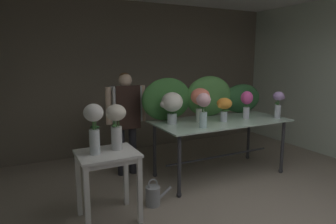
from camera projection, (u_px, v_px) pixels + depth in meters
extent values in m
plane|color=gray|center=(194.00, 177.00, 4.52)|extent=(8.09, 8.09, 0.00)
cube|color=#706656|center=(146.00, 77.00, 5.88)|extent=(5.57, 0.12, 2.82)
cube|color=silver|center=(324.00, 78.00, 5.50)|extent=(0.12, 3.80, 2.82)
cube|color=#B4D2BF|center=(220.00, 121.00, 4.46)|extent=(2.03, 0.96, 0.02)
cylinder|color=#38383D|center=(179.00, 166.00, 3.80)|extent=(0.05, 0.05, 0.84)
sphere|color=#38383D|center=(179.00, 195.00, 3.87)|extent=(0.07, 0.07, 0.07)
cylinder|color=#38383D|center=(282.00, 147.00, 4.61)|extent=(0.05, 0.05, 0.84)
sphere|color=#38383D|center=(281.00, 171.00, 4.68)|extent=(0.07, 0.07, 0.07)
cylinder|color=#38383D|center=(155.00, 150.00, 4.47)|extent=(0.05, 0.05, 0.84)
sphere|color=#38383D|center=(155.00, 175.00, 4.54)|extent=(0.07, 0.07, 0.07)
cylinder|color=#38383D|center=(249.00, 136.00, 5.28)|extent=(0.05, 0.05, 0.84)
sphere|color=#38383D|center=(247.00, 157.00, 5.35)|extent=(0.07, 0.07, 0.07)
cylinder|color=#38383D|center=(219.00, 156.00, 4.56)|extent=(1.83, 0.03, 0.03)
cube|color=white|center=(107.00, 154.00, 3.22)|extent=(0.64, 0.54, 0.03)
cube|color=white|center=(107.00, 158.00, 3.23)|extent=(0.58, 0.48, 0.06)
cube|color=white|center=(87.00, 202.00, 2.96)|extent=(0.05, 0.05, 0.75)
cube|color=white|center=(140.00, 190.00, 3.21)|extent=(0.05, 0.05, 0.75)
cube|color=white|center=(79.00, 184.00, 3.37)|extent=(0.05, 0.05, 0.75)
cube|color=white|center=(126.00, 176.00, 3.62)|extent=(0.05, 0.05, 0.75)
cylinder|color=#232328|center=(121.00, 149.00, 4.54)|extent=(0.12, 0.12, 0.84)
cylinder|color=#232328|center=(133.00, 147.00, 4.62)|extent=(0.12, 0.12, 0.84)
cube|color=silver|center=(126.00, 104.00, 4.46)|extent=(0.44, 0.22, 0.53)
cube|color=black|center=(128.00, 108.00, 4.36)|extent=(0.37, 0.02, 0.65)
cylinder|color=beige|center=(109.00, 106.00, 4.34)|extent=(0.09, 0.09, 0.55)
cylinder|color=beige|center=(142.00, 103.00, 4.58)|extent=(0.09, 0.09, 0.55)
sphere|color=beige|center=(125.00, 80.00, 4.39)|extent=(0.20, 0.20, 0.20)
ellipsoid|color=brown|center=(125.00, 76.00, 4.40)|extent=(0.15, 0.15, 0.09)
ellipsoid|color=#387033|center=(167.00, 99.00, 4.40)|extent=(0.81, 0.21, 0.64)
ellipsoid|color=#477F3D|center=(209.00, 96.00, 4.73)|extent=(0.84, 0.29, 0.64)
ellipsoid|color=#28562D|center=(242.00, 98.00, 5.05)|extent=(0.76, 0.26, 0.49)
cylinder|color=silver|center=(203.00, 120.00, 3.96)|extent=(0.10, 0.10, 0.21)
cylinder|color=#9EBCB2|center=(203.00, 124.00, 3.97)|extent=(0.09, 0.09, 0.09)
cylinder|color=#2D6028|center=(205.00, 116.00, 3.96)|extent=(0.01, 0.01, 0.31)
cylinder|color=#2D6028|center=(202.00, 116.00, 3.96)|extent=(0.01, 0.01, 0.31)
cylinder|color=#2D6028|center=(203.00, 116.00, 3.94)|extent=(0.01, 0.01, 0.31)
ellipsoid|color=#EFB2BC|center=(204.00, 100.00, 3.91)|extent=(0.19, 0.19, 0.19)
sphere|color=#EFB2BC|center=(199.00, 99.00, 3.92)|extent=(0.09, 0.09, 0.09)
sphere|color=#EFB2BC|center=(209.00, 99.00, 3.96)|extent=(0.07, 0.07, 0.07)
cylinder|color=silver|center=(200.00, 116.00, 4.30)|extent=(0.12, 0.12, 0.20)
cylinder|color=#9EBCB2|center=(200.00, 119.00, 4.31)|extent=(0.11, 0.11, 0.08)
cylinder|color=#28562D|center=(201.00, 111.00, 4.31)|extent=(0.01, 0.01, 0.29)
cylinder|color=#28562D|center=(199.00, 111.00, 4.30)|extent=(0.01, 0.01, 0.29)
cylinder|color=#28562D|center=(200.00, 112.00, 4.27)|extent=(0.01, 0.01, 0.29)
ellipsoid|color=#EF7A60|center=(200.00, 97.00, 4.25)|extent=(0.28, 0.28, 0.24)
sphere|color=#EF7A60|center=(195.00, 97.00, 4.23)|extent=(0.10, 0.10, 0.10)
cylinder|color=silver|center=(246.00, 113.00, 4.58)|extent=(0.10, 0.10, 0.18)
cylinder|color=#9EBCB2|center=(246.00, 116.00, 4.59)|extent=(0.09, 0.09, 0.07)
cylinder|color=#2D6028|center=(247.00, 110.00, 4.58)|extent=(0.01, 0.01, 0.25)
cylinder|color=#2D6028|center=(245.00, 110.00, 4.59)|extent=(0.01, 0.01, 0.25)
cylinder|color=#2D6028|center=(247.00, 110.00, 4.55)|extent=(0.01, 0.01, 0.25)
ellipsoid|color=#E54C9E|center=(247.00, 98.00, 4.54)|extent=(0.19, 0.19, 0.20)
sphere|color=#E54C9E|center=(249.00, 98.00, 4.56)|extent=(0.06, 0.06, 0.06)
cylinder|color=silver|center=(224.00, 116.00, 4.36)|extent=(0.10, 0.10, 0.15)
cylinder|color=#9EBCB2|center=(224.00, 119.00, 4.37)|extent=(0.09, 0.09, 0.06)
cylinder|color=#387033|center=(225.00, 114.00, 4.36)|extent=(0.01, 0.01, 0.21)
cylinder|color=#387033|center=(223.00, 114.00, 4.37)|extent=(0.01, 0.01, 0.21)
cylinder|color=#387033|center=(223.00, 114.00, 4.34)|extent=(0.01, 0.01, 0.21)
cylinder|color=#387033|center=(225.00, 114.00, 4.33)|extent=(0.01, 0.01, 0.21)
ellipsoid|color=orange|center=(224.00, 103.00, 4.32)|extent=(0.22, 0.22, 0.17)
sphere|color=orange|center=(220.00, 106.00, 4.27)|extent=(0.07, 0.07, 0.07)
sphere|color=orange|center=(229.00, 102.00, 4.37)|extent=(0.05, 0.05, 0.05)
ellipsoid|color=#387033|center=(226.00, 110.00, 4.31)|extent=(0.11, 0.06, 0.03)
cylinder|color=silver|center=(278.00, 112.00, 4.60)|extent=(0.09, 0.09, 0.21)
cylinder|color=#9EBCB2|center=(277.00, 115.00, 4.61)|extent=(0.08, 0.08, 0.09)
cylinder|color=#477F3D|center=(278.00, 108.00, 4.60)|extent=(0.01, 0.01, 0.29)
cylinder|color=#477F3D|center=(277.00, 108.00, 4.60)|extent=(0.01, 0.01, 0.29)
cylinder|color=#477F3D|center=(278.00, 108.00, 4.57)|extent=(0.01, 0.01, 0.29)
ellipsoid|color=#B28ED1|center=(279.00, 96.00, 4.55)|extent=(0.17, 0.17, 0.14)
sphere|color=#B28ED1|center=(283.00, 98.00, 4.57)|extent=(0.06, 0.06, 0.06)
ellipsoid|color=#387033|center=(277.00, 103.00, 4.60)|extent=(0.06, 0.11, 0.03)
cylinder|color=silver|center=(172.00, 119.00, 4.21)|extent=(0.14, 0.14, 0.15)
cylinder|color=#9EBCB2|center=(172.00, 122.00, 4.22)|extent=(0.13, 0.13, 0.06)
cylinder|color=#2D6028|center=(174.00, 115.00, 4.21)|extent=(0.01, 0.01, 0.22)
cylinder|color=#2D6028|center=(171.00, 115.00, 4.22)|extent=(0.01, 0.01, 0.22)
cylinder|color=#2D6028|center=(170.00, 116.00, 4.18)|extent=(0.01, 0.01, 0.22)
cylinder|color=#2D6028|center=(173.00, 116.00, 4.18)|extent=(0.01, 0.01, 0.22)
ellipsoid|color=white|center=(172.00, 102.00, 4.17)|extent=(0.30, 0.30, 0.27)
sphere|color=white|center=(163.00, 104.00, 4.12)|extent=(0.10, 0.10, 0.10)
sphere|color=white|center=(178.00, 102.00, 4.19)|extent=(0.09, 0.09, 0.09)
ellipsoid|color=#2D6028|center=(172.00, 112.00, 4.20)|extent=(0.11, 0.09, 0.03)
cylinder|color=silver|center=(95.00, 142.00, 3.14)|extent=(0.11, 0.11, 0.27)
cylinder|color=#9EBCB2|center=(95.00, 149.00, 3.15)|extent=(0.10, 0.10, 0.11)
cylinder|color=#477F3D|center=(96.00, 136.00, 3.13)|extent=(0.01, 0.01, 0.38)
cylinder|color=#477F3D|center=(93.00, 135.00, 3.13)|extent=(0.01, 0.01, 0.38)
cylinder|color=#477F3D|center=(94.00, 136.00, 3.11)|extent=(0.01, 0.01, 0.38)
ellipsoid|color=white|center=(93.00, 113.00, 3.08)|extent=(0.21, 0.21, 0.19)
sphere|color=white|center=(88.00, 113.00, 3.06)|extent=(0.08, 0.08, 0.08)
sphere|color=white|center=(98.00, 112.00, 3.13)|extent=(0.08, 0.08, 0.08)
ellipsoid|color=#28562D|center=(95.00, 127.00, 3.15)|extent=(0.11, 0.08, 0.03)
cylinder|color=silver|center=(117.00, 138.00, 3.30)|extent=(0.12, 0.12, 0.26)
cylinder|color=#9EBCB2|center=(117.00, 144.00, 3.31)|extent=(0.11, 0.11, 0.11)
cylinder|color=#477F3D|center=(119.00, 133.00, 3.30)|extent=(0.01, 0.01, 0.35)
cylinder|color=#477F3D|center=(115.00, 133.00, 3.31)|extent=(0.01, 0.01, 0.35)
cylinder|color=#477F3D|center=(114.00, 133.00, 3.28)|extent=(0.01, 0.01, 0.35)
cylinder|color=#477F3D|center=(117.00, 133.00, 3.27)|extent=(0.01, 0.01, 0.35)
ellipsoid|color=silver|center=(116.00, 113.00, 3.25)|extent=(0.22, 0.22, 0.18)
sphere|color=silver|center=(110.00, 116.00, 3.23)|extent=(0.07, 0.07, 0.07)
ellipsoid|color=#387033|center=(114.00, 126.00, 3.23)|extent=(0.09, 0.10, 0.03)
cylinder|color=#999EA3|center=(153.00, 196.00, 3.64)|extent=(0.18, 0.18, 0.24)
cylinder|color=#999EA3|center=(165.00, 192.00, 3.71)|extent=(0.18, 0.04, 0.14)
torus|color=#999EA3|center=(153.00, 184.00, 3.61)|extent=(0.13, 0.02, 0.13)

